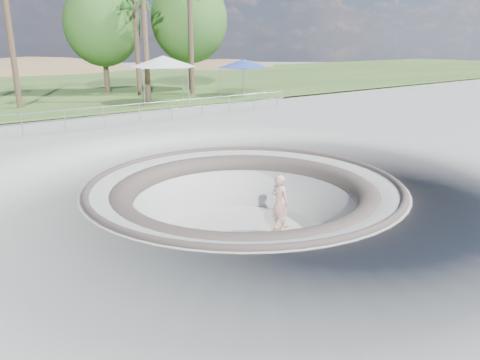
# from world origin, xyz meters

# --- Properties ---
(ground) EXTENTS (180.00, 180.00, 0.00)m
(ground) POSITION_xyz_m (0.00, 0.00, 0.00)
(ground) COLOR #A7A8A3
(ground) RESTS_ON ground
(skate_bowl) EXTENTS (14.00, 14.00, 4.10)m
(skate_bowl) POSITION_xyz_m (0.00, 0.00, -1.83)
(skate_bowl) COLOR #A7A8A3
(skate_bowl) RESTS_ON ground
(grass_strip) EXTENTS (180.00, 36.00, 0.12)m
(grass_strip) POSITION_xyz_m (0.00, 34.00, 0.22)
(grass_strip) COLOR #375321
(grass_strip) RESTS_ON ground
(distant_hills) EXTENTS (103.20, 45.00, 28.60)m
(distant_hills) POSITION_xyz_m (3.78, 57.17, -7.02)
(distant_hills) COLOR brown
(distant_hills) RESTS_ON ground
(safety_railing) EXTENTS (25.00, 0.06, 1.03)m
(safety_railing) POSITION_xyz_m (0.00, 12.00, 0.69)
(safety_railing) COLOR #93969B
(safety_railing) RESTS_ON ground
(skateboard) EXTENTS (0.95, 0.55, 0.10)m
(skateboard) POSITION_xyz_m (1.19, -0.44, -1.82)
(skateboard) COLOR olive
(skateboard) RESTS_ON ground
(skater) EXTENTS (0.54, 0.77, 1.99)m
(skater) POSITION_xyz_m (1.19, -0.44, -0.81)
(skater) COLOR #DEA690
(skater) RESTS_ON skateboard
(canopy_white) EXTENTS (5.79, 5.79, 3.17)m
(canopy_white) POSITION_xyz_m (6.77, 18.00, 3.05)
(canopy_white) COLOR #93969B
(canopy_white) RESTS_ON ground
(canopy_blue) EXTENTS (5.42, 5.42, 2.77)m
(canopy_blue) POSITION_xyz_m (13.75, 18.00, 2.71)
(canopy_blue) COLOR #93969B
(canopy_blue) RESTS_ON ground
(palm_d) EXTENTS (2.60, 2.60, 8.31)m
(palm_d) POSITION_xyz_m (7.27, 23.11, 7.24)
(palm_d) COLOR brown
(palm_d) RESTS_ON ground
(bushy_tree_mid) EXTENTS (6.15, 5.59, 8.87)m
(bushy_tree_mid) POSITION_xyz_m (6.11, 26.81, 5.67)
(bushy_tree_mid) COLOR brown
(bushy_tree_mid) RESTS_ON ground
(bushy_tree_right) EXTENTS (6.62, 6.01, 9.54)m
(bushy_tree_right) POSITION_xyz_m (12.89, 24.51, 6.09)
(bushy_tree_right) COLOR brown
(bushy_tree_right) RESTS_ON ground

